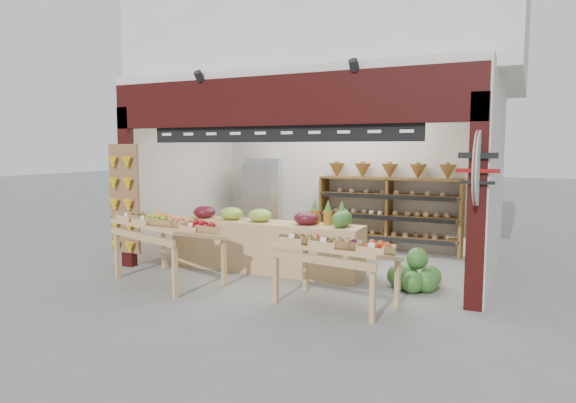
# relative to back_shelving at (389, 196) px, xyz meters

# --- Properties ---
(ground) EXTENTS (60.00, 60.00, 0.00)m
(ground) POSITION_rel_back_shelving_xyz_m (-0.91, -1.98, -1.07)
(ground) COLOR slate
(ground) RESTS_ON ground
(shop_structure) EXTENTS (6.36, 5.12, 5.40)m
(shop_structure) POSITION_rel_back_shelving_xyz_m (-0.91, -0.37, 2.85)
(shop_structure) COLOR silver
(shop_structure) RESTS_ON ground
(banana_board) EXTENTS (0.60, 0.15, 1.80)m
(banana_board) POSITION_rel_back_shelving_xyz_m (-3.64, -3.15, 0.05)
(banana_board) COLOR #8A5E3F
(banana_board) RESTS_ON ground
(gift_sign) EXTENTS (0.04, 0.93, 0.92)m
(gift_sign) POSITION_rel_back_shelving_xyz_m (1.84, -3.12, 0.68)
(gift_sign) COLOR #ABD7C1
(gift_sign) RESTS_ON ground
(back_shelving) EXTENTS (2.70, 0.44, 1.69)m
(back_shelving) POSITION_rel_back_shelving_xyz_m (0.00, 0.00, 0.00)
(back_shelving) COLOR brown
(back_shelving) RESTS_ON ground
(refrigerator) EXTENTS (0.87, 0.87, 1.77)m
(refrigerator) POSITION_rel_back_shelving_xyz_m (-2.62, -0.12, -0.18)
(refrigerator) COLOR #BBBDC3
(refrigerator) RESTS_ON ground
(cardboard_stack) EXTENTS (1.06, 0.75, 0.62)m
(cardboard_stack) POSITION_rel_back_shelving_xyz_m (-2.94, -1.83, -0.84)
(cardboard_stack) COLOR silver
(cardboard_stack) RESTS_ON ground
(mid_counter) EXTENTS (3.22, 0.67, 1.02)m
(mid_counter) POSITION_rel_back_shelving_xyz_m (-1.43, -2.35, -0.63)
(mid_counter) COLOR tan
(mid_counter) RESTS_ON ground
(display_table_left) EXTENTS (1.89, 1.43, 1.06)m
(display_table_left) POSITION_rel_back_shelving_xyz_m (-2.50, -3.51, -0.24)
(display_table_left) COLOR tan
(display_table_left) RESTS_ON ground
(display_table_right) EXTENTS (1.59, 1.05, 0.96)m
(display_table_right) POSITION_rel_back_shelving_xyz_m (0.18, -3.56, -0.34)
(display_table_right) COLOR tan
(display_table_right) RESTS_ON ground
(watermelon_pile) EXTENTS (0.75, 0.75, 0.58)m
(watermelon_pile) POSITION_rel_back_shelving_xyz_m (0.97, -2.40, -0.88)
(watermelon_pile) COLOR #1F4C19
(watermelon_pile) RESTS_ON ground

